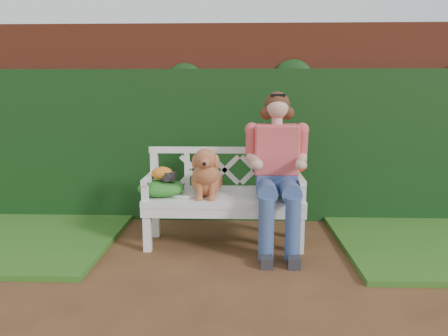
{
  "coord_description": "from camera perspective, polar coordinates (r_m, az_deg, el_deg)",
  "views": [
    {
      "loc": [
        0.12,
        -3.23,
        1.46
      ],
      "look_at": [
        -0.02,
        0.81,
        0.75
      ],
      "focal_mm": 35.0,
      "sensor_mm": 36.0,
      "label": 1
    }
  ],
  "objects": [
    {
      "name": "ivy_hedge",
      "position": [
        4.95,
        0.54,
        2.9
      ],
      "size": [
        10.0,
        0.18,
        1.7
      ],
      "primitive_type": "cube",
      "color": "#183C15",
      "rests_on": "ground"
    },
    {
      "name": "baseball_glove",
      "position": [
        4.16,
        -8.08,
        -0.7
      ],
      "size": [
        0.22,
        0.17,
        0.13
      ],
      "primitive_type": "ellipsoid",
      "rotation": [
        0.0,
        0.0,
        -0.09
      ],
      "color": "orange",
      "rests_on": "green_bag"
    },
    {
      "name": "camera_item",
      "position": [
        4.13,
        -7.26,
        -1.09
      ],
      "size": [
        0.14,
        0.12,
        0.08
      ],
      "primitive_type": "cube",
      "rotation": [
        0.0,
        0.0,
        -0.2
      ],
      "color": "#242424",
      "rests_on": "green_bag"
    },
    {
      "name": "ground",
      "position": [
        3.55,
        -0.19,
        -14.34
      ],
      "size": [
        60.0,
        60.0,
        0.0
      ],
      "primitive_type": "plane",
      "color": "#4B2A1B"
    },
    {
      "name": "seated_woman",
      "position": [
        4.1,
        6.87,
        -0.34
      ],
      "size": [
        0.7,
        0.88,
        1.46
      ],
      "primitive_type": null,
      "rotation": [
        0.0,
        0.0,
        -0.11
      ],
      "color": "#EA5666",
      "rests_on": "ground"
    },
    {
      "name": "garden_bench",
      "position": [
        4.22,
        0.0,
        -6.84
      ],
      "size": [
        1.64,
        0.77,
        0.48
      ],
      "primitive_type": null,
      "rotation": [
        0.0,
        0.0,
        0.11
      ],
      "color": "white",
      "rests_on": "ground"
    },
    {
      "name": "green_bag",
      "position": [
        4.19,
        -8.24,
        -2.59
      ],
      "size": [
        0.48,
        0.39,
        0.15
      ],
      "primitive_type": null,
      "rotation": [
        0.0,
        0.0,
        0.1
      ],
      "color": "#247E21",
      "rests_on": "garden_bench"
    },
    {
      "name": "brick_wall",
      "position": [
        5.14,
        0.61,
        5.97
      ],
      "size": [
        10.0,
        0.3,
        2.2
      ],
      "primitive_type": "cube",
      "color": "brown",
      "rests_on": "ground"
    },
    {
      "name": "dog",
      "position": [
        4.08,
        -2.3,
        -0.48
      ],
      "size": [
        0.35,
        0.46,
        0.48
      ],
      "primitive_type": null,
      "rotation": [
        0.0,
        0.0,
        -0.06
      ],
      "color": "#B98B45",
      "rests_on": "garden_bench"
    },
    {
      "name": "tennis_racket",
      "position": [
        4.17,
        -5.52,
        -3.5
      ],
      "size": [
        0.57,
        0.36,
        0.03
      ],
      "primitive_type": null,
      "rotation": [
        0.0,
        0.0,
        0.28
      ],
      "color": "white",
      "rests_on": "garden_bench"
    }
  ]
}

